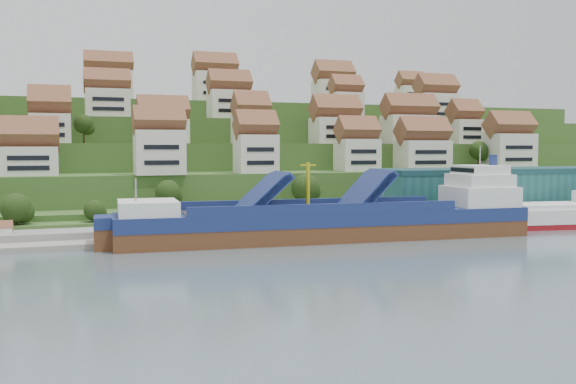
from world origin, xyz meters
name	(u,v)px	position (x,y,z in m)	size (l,w,h in m)	color
ground	(320,240)	(0.00, 0.00, 0.00)	(300.00, 300.00, 0.00)	slate
quay	(380,221)	(20.00, 15.00, 1.10)	(180.00, 14.00, 2.20)	gray
hillside	(204,166)	(0.00, 103.55, 10.66)	(260.00, 128.00, 31.00)	#2D4C1E
hillside_village	(243,121)	(1.70, 60.17, 24.22)	(161.21, 65.37, 29.26)	silver
hillside_trees	(210,159)	(-11.91, 39.61, 14.18)	(142.42, 62.13, 28.56)	#243D14
warehouse	(499,189)	(52.00, 17.00, 7.20)	(60.00, 15.00, 10.00)	#205857
flagpole	(384,196)	(18.11, 10.00, 6.88)	(1.28, 0.16, 8.00)	gray
cargo_ship	(339,222)	(3.82, 0.18, 3.26)	(77.49, 16.35, 17.05)	brown
second_ship	(572,215)	(58.88, 1.25, 2.48)	(29.41, 14.09, 8.20)	maroon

